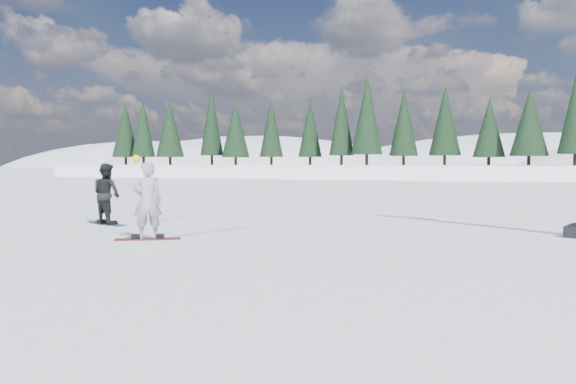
% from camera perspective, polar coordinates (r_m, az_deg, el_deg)
% --- Properties ---
extents(ground, '(420.00, 420.00, 0.00)m').
position_cam_1_polar(ground, '(14.78, -21.68, -4.20)').
color(ground, white).
rests_on(ground, ground).
extents(alpine_backdrop, '(412.50, 227.00, 53.20)m').
position_cam_1_polar(alpine_backdrop, '(201.83, 14.14, -1.57)').
color(alpine_backdrop, white).
rests_on(alpine_backdrop, ground).
extents(snowboarder_woman, '(0.79, 0.75, 1.98)m').
position_cam_1_polar(snowboarder_woman, '(13.43, -14.11, -0.83)').
color(snowboarder_woman, '#A2A1A7').
rests_on(snowboarder_woman, ground).
extents(snowboarder_man, '(1.00, 0.87, 1.78)m').
position_cam_1_polar(snowboarder_man, '(17.09, -17.96, -0.20)').
color(snowboarder_man, black).
rests_on(snowboarder_man, ground).
extents(snowboard_woman, '(1.45, 0.97, 0.03)m').
position_cam_1_polar(snowboard_woman, '(13.51, -14.05, -4.67)').
color(snowboard_woman, maroon).
rests_on(snowboard_woman, ground).
extents(snowboard_man, '(1.50, 0.78, 0.03)m').
position_cam_1_polar(snowboard_man, '(17.15, -17.91, -3.11)').
color(snowboard_man, navy).
rests_on(snowboard_man, ground).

